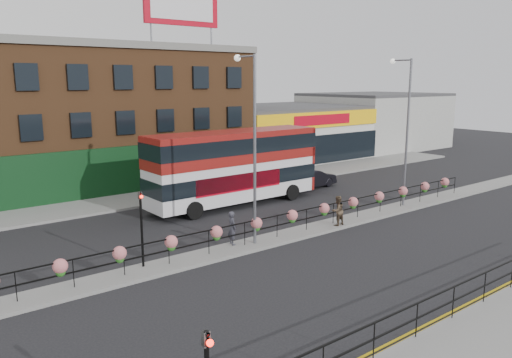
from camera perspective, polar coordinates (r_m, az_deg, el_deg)
ground at (r=25.67m, az=4.13°, el=-6.52°), size 120.00×120.00×0.00m
north_pavement at (r=35.17m, az=-9.02°, el=-1.61°), size 60.00×4.00×0.15m
median at (r=25.65m, az=4.14°, el=-6.36°), size 60.00×1.60×0.15m
yellow_line_inner at (r=20.03m, az=23.47°, el=-12.71°), size 60.00×0.10×0.01m
yellow_line_outer at (r=19.95m, az=23.93°, el=-12.84°), size 60.00×0.10×0.01m
brick_building at (r=40.15m, az=-19.87°, el=6.75°), size 25.00×12.21×10.30m
supermarket at (r=50.23m, az=2.62°, el=5.34°), size 15.00×12.25×5.30m
warehouse_east at (r=60.82m, az=13.28°, el=6.56°), size 14.50×12.00×6.30m
billboard at (r=38.51m, az=-8.49°, el=19.14°), size 6.00×0.29×4.40m
median_railing at (r=25.37m, az=4.17°, el=-4.27°), size 30.04×0.56×1.23m
south_railing at (r=17.86m, az=21.67°, el=-12.19°), size 20.04×0.05×1.12m
double_decker_bus at (r=31.32m, az=-2.45°, el=2.18°), size 11.65×3.05×4.70m
car at (r=36.87m, az=6.34°, el=0.05°), size 2.25×4.52×1.40m
pedestrian_a at (r=23.69m, az=-2.75°, el=-5.60°), size 0.73×0.60×1.62m
pedestrian_b at (r=27.09m, az=9.30°, el=-3.59°), size 0.81×0.64×1.61m
lamp_column_west at (r=23.17m, az=-0.48°, el=5.22°), size 0.32×1.55×8.84m
lamp_column_east at (r=31.84m, az=16.64°, el=6.53°), size 0.32×1.57×8.96m
traffic_light_median at (r=21.04m, az=-13.01°, el=-3.79°), size 0.15×0.28×3.65m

